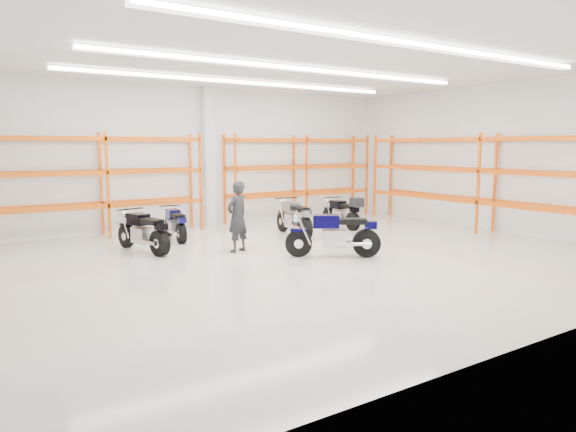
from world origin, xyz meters
TOP-DOWN VIEW (x-y plane):
  - ground at (0.00, 0.00)m, footprint 14.00×14.00m
  - room_shell at (0.00, 0.03)m, footprint 14.02×12.02m
  - motorcycle_main at (0.50, -0.34)m, footprint 1.96×1.39m
  - motorcycle_back_a at (-3.17, 2.65)m, footprint 0.83×2.10m
  - motorcycle_back_b at (-1.92, 3.85)m, footprint 0.63×1.90m
  - motorcycle_back_c at (1.25, 2.60)m, footprint 0.78×2.19m
  - motorcycle_back_d at (3.34, 2.94)m, footprint 0.64×2.02m
  - standing_man at (-1.20, 1.48)m, footprint 0.75×0.63m
  - structural_column at (0.00, 5.82)m, footprint 0.32×0.32m
  - pallet_racking_back_left at (-3.40, 5.48)m, footprint 5.67×0.87m
  - pallet_racking_back_right at (3.40, 5.48)m, footprint 5.67×0.87m
  - pallet_racking_side at (6.48, 0.00)m, footprint 0.87×9.07m

SIDE VIEW (x-z plane):
  - ground at x=0.00m, z-range 0.00..0.00m
  - motorcycle_back_b at x=-1.92m, z-range -0.03..0.90m
  - motorcycle_back_a at x=-3.17m, z-range -0.03..1.02m
  - motorcycle_back_d at x=3.34m, z-range -0.02..1.02m
  - motorcycle_back_c at x=1.25m, z-range -0.03..1.05m
  - motorcycle_main at x=0.50m, z-range -0.04..1.07m
  - standing_man at x=-1.20m, z-range 0.00..1.76m
  - pallet_racking_back_left at x=-3.40m, z-range 0.29..3.29m
  - pallet_racking_back_right at x=3.40m, z-range 0.29..3.29m
  - pallet_racking_side at x=6.48m, z-range 0.31..3.31m
  - structural_column at x=0.00m, z-range 0.00..4.50m
  - room_shell at x=0.00m, z-range 1.03..5.54m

